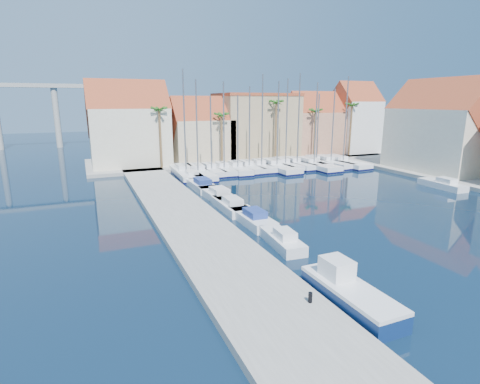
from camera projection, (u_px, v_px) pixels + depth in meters
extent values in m
plane|color=black|center=(395.00, 277.00, 23.17)|extent=(260.00, 260.00, 0.00)
cube|color=gray|center=(194.00, 226.00, 31.80)|extent=(6.00, 77.00, 0.50)
cube|color=gray|center=(241.00, 158.00, 69.86)|extent=(54.00, 16.00, 0.50)
cylinder|color=black|center=(310.00, 297.00, 19.28)|extent=(0.22, 0.22, 0.55)
cube|color=navy|center=(350.00, 298.00, 19.79)|extent=(2.16, 6.32, 0.95)
cube|color=white|center=(351.00, 288.00, 19.66)|extent=(2.16, 6.32, 0.21)
cube|color=white|center=(337.00, 269.00, 20.64)|extent=(1.38, 1.69, 1.16)
cube|color=white|center=(282.00, 240.00, 28.20)|extent=(2.15, 5.43, 0.80)
cube|color=white|center=(285.00, 234.00, 27.54)|extent=(1.34, 1.95, 0.60)
cube|color=white|center=(252.00, 218.00, 33.49)|extent=(2.12, 6.44, 0.80)
cube|color=navy|center=(255.00, 213.00, 32.75)|extent=(1.46, 2.26, 0.60)
cube|color=white|center=(230.00, 206.00, 37.52)|extent=(2.16, 6.53, 0.80)
cube|color=white|center=(233.00, 201.00, 36.76)|extent=(1.48, 2.29, 0.60)
cube|color=white|center=(217.00, 195.00, 41.72)|extent=(2.53, 7.19, 0.80)
cube|color=white|center=(219.00, 190.00, 40.92)|extent=(1.68, 2.54, 0.60)
cube|color=white|center=(201.00, 185.00, 46.69)|extent=(2.35, 7.28, 0.80)
cube|color=navy|center=(203.00, 181.00, 45.88)|extent=(1.64, 2.55, 0.60)
cube|color=white|center=(191.00, 177.00, 51.75)|extent=(2.28, 6.52, 0.80)
cube|color=white|center=(192.00, 173.00, 51.00)|extent=(1.52, 2.31, 0.60)
cube|color=white|center=(442.00, 185.00, 46.87)|extent=(2.17, 6.13, 0.80)
cube|color=white|center=(447.00, 180.00, 46.15)|extent=(1.44, 2.17, 0.60)
cube|color=white|center=(185.00, 173.00, 53.91)|extent=(3.34, 11.05, 1.00)
cube|color=#0B0F39|center=(185.00, 175.00, 53.99)|extent=(3.41, 11.11, 0.28)
cube|color=white|center=(184.00, 167.00, 54.72)|extent=(2.14, 3.37, 0.60)
cylinder|color=slate|center=(184.00, 121.00, 51.65)|extent=(0.20, 0.20, 13.87)
cube|color=white|center=(197.00, 173.00, 54.05)|extent=(3.29, 11.45, 1.00)
cube|color=#0B0F39|center=(197.00, 175.00, 54.13)|extent=(3.35, 11.51, 0.28)
cube|color=white|center=(195.00, 166.00, 54.89)|extent=(2.17, 3.47, 0.60)
cylinder|color=slate|center=(197.00, 126.00, 51.94)|extent=(0.20, 0.20, 12.51)
cube|color=white|center=(211.00, 171.00, 55.45)|extent=(2.56, 8.20, 1.00)
cube|color=#0B0F39|center=(211.00, 173.00, 55.53)|extent=(2.62, 8.26, 0.28)
cube|color=white|center=(209.00, 165.00, 55.97)|extent=(1.61, 2.51, 0.60)
cylinder|color=slate|center=(211.00, 133.00, 53.76)|extent=(0.20, 0.20, 10.31)
cube|color=white|center=(223.00, 170.00, 56.25)|extent=(2.40, 8.12, 1.00)
cube|color=#0B0F39|center=(223.00, 172.00, 56.33)|extent=(2.47, 8.18, 0.28)
cube|color=white|center=(222.00, 164.00, 56.79)|extent=(1.56, 2.47, 0.60)
cylinder|color=slate|center=(224.00, 126.00, 54.30)|extent=(0.20, 0.20, 12.33)
cube|color=white|center=(237.00, 169.00, 56.95)|extent=(2.89, 8.93, 1.00)
cube|color=#0B0F39|center=(237.00, 171.00, 57.03)|extent=(2.95, 8.99, 0.28)
cube|color=white|center=(235.00, 163.00, 57.57)|extent=(1.78, 2.74, 0.60)
cylinder|color=slate|center=(238.00, 132.00, 55.20)|extent=(0.20, 0.20, 10.41)
cube|color=white|center=(248.00, 168.00, 57.95)|extent=(2.61, 8.46, 1.00)
cube|color=#0B0F39|center=(248.00, 170.00, 58.02)|extent=(2.68, 8.52, 0.28)
cube|color=white|center=(246.00, 162.00, 58.49)|extent=(1.65, 2.58, 0.60)
cylinder|color=slate|center=(249.00, 127.00, 56.08)|extent=(0.20, 0.20, 11.73)
cube|color=white|center=(261.00, 167.00, 58.86)|extent=(2.91, 8.61, 1.00)
cube|color=#0B0F39|center=(261.00, 169.00, 58.93)|extent=(2.98, 8.67, 0.28)
cube|color=white|center=(259.00, 161.00, 59.45)|extent=(1.75, 2.66, 0.60)
cylinder|color=slate|center=(262.00, 120.00, 56.75)|extent=(0.20, 0.20, 13.51)
cube|color=white|center=(275.00, 167.00, 58.99)|extent=(3.42, 11.61, 1.00)
cube|color=#0B0F39|center=(275.00, 169.00, 59.07)|extent=(3.48, 11.67, 0.28)
cube|color=white|center=(272.00, 161.00, 59.82)|extent=(2.22, 3.53, 0.60)
cylinder|color=slate|center=(278.00, 124.00, 56.89)|extent=(0.20, 0.20, 12.52)
cube|color=white|center=(284.00, 165.00, 60.70)|extent=(2.55, 9.20, 1.00)
cube|color=#0B0F39|center=(284.00, 167.00, 60.78)|extent=(2.61, 9.26, 0.28)
cube|color=white|center=(282.00, 159.00, 61.34)|extent=(1.72, 2.78, 0.60)
cylinder|color=slate|center=(287.00, 122.00, 58.64)|extent=(0.20, 0.20, 12.97)
cube|color=white|center=(295.00, 165.00, 61.24)|extent=(3.12, 9.48, 1.00)
cube|color=#0B0F39|center=(295.00, 166.00, 61.31)|extent=(3.18, 9.54, 0.28)
cube|color=white|center=(292.00, 159.00, 61.85)|extent=(1.90, 2.92, 0.60)
cylinder|color=slate|center=(299.00, 119.00, 59.08)|extent=(0.20, 0.20, 13.82)
cube|color=white|center=(312.00, 165.00, 60.82)|extent=(3.83, 11.91, 1.00)
cube|color=#0B0F39|center=(311.00, 167.00, 60.90)|extent=(3.90, 11.97, 0.28)
cube|color=white|center=(307.00, 159.00, 61.65)|extent=(2.37, 3.65, 0.60)
cylinder|color=slate|center=(316.00, 123.00, 58.72)|extent=(0.20, 0.20, 12.42)
cube|color=white|center=(315.00, 163.00, 63.04)|extent=(2.79, 8.44, 1.00)
cube|color=#0B0F39|center=(315.00, 165.00, 63.12)|extent=(2.85, 8.51, 0.28)
cube|color=white|center=(313.00, 157.00, 63.62)|extent=(1.70, 2.60, 0.60)
cylinder|color=slate|center=(318.00, 128.00, 61.26)|extent=(0.20, 0.20, 10.79)
cube|color=white|center=(329.00, 163.00, 62.90)|extent=(3.39, 10.75, 1.00)
cube|color=#0B0F39|center=(329.00, 165.00, 62.97)|extent=(3.45, 10.81, 0.28)
cube|color=white|center=(325.00, 157.00, 63.63)|extent=(2.12, 3.29, 0.60)
cylinder|color=slate|center=(333.00, 125.00, 60.95)|extent=(0.20, 0.20, 11.54)
cube|color=white|center=(340.00, 163.00, 63.08)|extent=(3.79, 11.93, 1.00)
cube|color=#0B0F39|center=(340.00, 165.00, 63.15)|extent=(3.85, 12.00, 0.28)
cube|color=white|center=(336.00, 157.00, 63.91)|extent=(2.36, 3.66, 0.60)
cylinder|color=slate|center=(346.00, 119.00, 60.85)|extent=(0.20, 0.20, 13.47)
cube|color=beige|center=(129.00, 137.00, 60.29)|extent=(12.00, 9.00, 9.00)
cube|color=#944320|center=(127.00, 108.00, 59.22)|extent=(12.30, 9.00, 9.00)
cube|color=tan|center=(201.00, 140.00, 65.06)|extent=(10.00, 8.00, 7.00)
cube|color=#944320|center=(201.00, 120.00, 64.23)|extent=(10.30, 8.00, 8.00)
cube|color=tan|center=(256.00, 127.00, 69.63)|extent=(14.00, 10.00, 11.00)
cube|color=#944320|center=(256.00, 95.00, 68.27)|extent=(14.20, 10.20, 0.50)
cube|color=#B8745D|center=(313.00, 133.00, 73.62)|extent=(10.00, 8.00, 8.00)
cube|color=#944320|center=(314.00, 112.00, 72.67)|extent=(10.30, 8.00, 8.00)
cube|color=white|center=(354.00, 127.00, 75.88)|extent=(8.00, 8.00, 10.00)
cube|color=#944320|center=(355.00, 102.00, 74.70)|extent=(8.30, 8.00, 8.00)
cube|color=beige|center=(440.00, 140.00, 55.55)|extent=(9.00, 14.00, 9.00)
cube|color=#944320|center=(444.00, 109.00, 54.48)|extent=(9.00, 14.30, 9.00)
cylinder|color=brown|center=(160.00, 139.00, 57.32)|extent=(0.36, 0.36, 9.00)
sphere|color=#28621C|center=(159.00, 110.00, 56.29)|extent=(2.60, 2.60, 2.60)
cylinder|color=brown|center=(222.00, 139.00, 61.22)|extent=(0.36, 0.36, 8.00)
sphere|color=#28621C|center=(221.00, 116.00, 60.30)|extent=(2.60, 2.60, 2.60)
cylinder|color=brown|center=(276.00, 131.00, 64.75)|extent=(0.36, 0.36, 10.00)
sphere|color=#28621C|center=(276.00, 103.00, 63.60)|extent=(2.60, 2.60, 2.60)
cylinder|color=brown|center=(315.00, 134.00, 67.95)|extent=(0.36, 0.36, 8.50)
sphere|color=#28621C|center=(316.00, 111.00, 66.98)|extent=(2.60, 2.60, 2.60)
cylinder|color=brown|center=(350.00, 130.00, 70.85)|extent=(0.36, 0.36, 9.50)
sphere|color=#28621C|center=(352.00, 105.00, 69.76)|extent=(2.60, 2.60, 2.60)
cylinder|color=#9E9E99|center=(57.00, 117.00, 86.62)|extent=(1.40, 1.40, 14.00)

